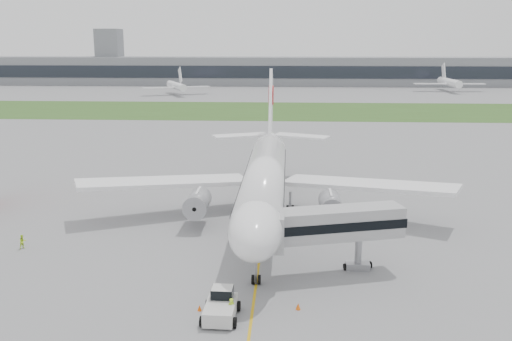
# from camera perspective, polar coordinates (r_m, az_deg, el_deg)

# --- Properties ---
(ground) EXTENTS (600.00, 600.00, 0.00)m
(ground) POSITION_cam_1_polar(r_m,az_deg,el_deg) (68.17, 0.72, -6.13)
(ground) COLOR gray
(ground) RESTS_ON ground
(apron_markings) EXTENTS (70.00, 70.00, 0.04)m
(apron_markings) POSITION_cam_1_polar(r_m,az_deg,el_deg) (63.47, 0.52, -7.60)
(apron_markings) COLOR gold
(apron_markings) RESTS_ON ground
(grass_strip) EXTENTS (600.00, 50.00, 0.02)m
(grass_strip) POSITION_cam_1_polar(r_m,az_deg,el_deg) (185.75, 2.37, 6.01)
(grass_strip) COLOR #33541F
(grass_strip) RESTS_ON ground
(terminal_building) EXTENTS (320.00, 22.30, 14.00)m
(terminal_building) POSITION_cam_1_polar(r_m,az_deg,el_deg) (294.67, 2.73, 9.91)
(terminal_building) COLOR gray
(terminal_building) RESTS_ON ground
(control_tower) EXTENTS (12.00, 12.00, 56.00)m
(control_tower) POSITION_cam_1_polar(r_m,az_deg,el_deg) (311.37, -14.26, 8.40)
(control_tower) COLOR gray
(control_tower) RESTS_ON ground
(airliner) EXTENTS (48.13, 53.95, 17.88)m
(airliner) POSITION_cam_1_polar(r_m,az_deg,el_deg) (71.27, 0.91, -0.54)
(airliner) COLOR white
(airliner) RESTS_ON ground
(pushback_tug) EXTENTS (3.01, 4.38, 2.21)m
(pushback_tug) POSITION_cam_1_polar(r_m,az_deg,el_deg) (48.07, -3.51, -13.29)
(pushback_tug) COLOR silver
(pushback_tug) RESTS_ON ground
(jet_bridge) EXTENTS (14.31, 7.76, 6.80)m
(jet_bridge) POSITION_cam_1_polar(r_m,az_deg,el_deg) (54.78, 6.84, -5.49)
(jet_bridge) COLOR #ACACAF
(jet_bridge) RESTS_ON ground
(safety_cone_left) EXTENTS (0.38, 0.38, 0.52)m
(safety_cone_left) POSITION_cam_1_polar(r_m,az_deg,el_deg) (49.49, -5.67, -13.51)
(safety_cone_left) COLOR #F45D0C
(safety_cone_left) RESTS_ON ground
(safety_cone_right) EXTENTS (0.42, 0.42, 0.58)m
(safety_cone_right) POSITION_cam_1_polar(r_m,az_deg,el_deg) (49.58, 4.24, -13.39)
(safety_cone_right) COLOR #F45D0C
(safety_cone_right) RESTS_ON ground
(ground_crew_near) EXTENTS (0.81, 0.70, 1.86)m
(ground_crew_near) POSITION_cam_1_polar(r_m,az_deg,el_deg) (47.64, -2.50, -13.65)
(ground_crew_near) COLOR #C6F729
(ground_crew_near) RESTS_ON ground
(ground_crew_far) EXTENTS (0.95, 0.98, 1.59)m
(ground_crew_far) POSITION_cam_1_polar(r_m,az_deg,el_deg) (67.52, -22.30, -6.61)
(ground_crew_far) COLOR #C7F528
(ground_crew_far) RESTS_ON ground
(distant_aircraft_left) EXTENTS (35.85, 34.17, 10.77)m
(distant_aircraft_left) POSITION_cam_1_polar(r_m,az_deg,el_deg) (242.46, -7.94, 7.50)
(distant_aircraft_left) COLOR white
(distant_aircraft_left) RESTS_ON ground
(distant_aircraft_right) EXTENTS (31.55, 28.02, 11.80)m
(distant_aircraft_right) POSITION_cam_1_polar(r_m,az_deg,el_deg) (269.83, 18.71, 7.49)
(distant_aircraft_right) COLOR white
(distant_aircraft_right) RESTS_ON ground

